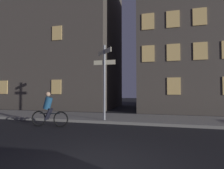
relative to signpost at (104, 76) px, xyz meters
The scene contains 5 objects.
sidewalk_kerb 3.03m from the signpost, 40.87° to the left, with size 40.00×3.23×0.14m, color gray.
signpost is the anchor object (origin of this frame).
cyclist 3.25m from the signpost, 142.12° to the right, with size 1.82×0.35×1.61m.
building_left_block 14.00m from the signpost, 135.23° to the left, with size 13.45×7.78×21.12m.
building_right_block 10.91m from the signpost, 56.97° to the left, with size 8.69×9.03×12.49m.
Camera 1 is at (1.28, -3.40, 1.63)m, focal length 28.46 mm.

